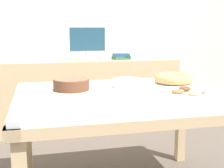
% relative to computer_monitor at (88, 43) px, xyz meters
% --- Properties ---
extents(wall_back, '(8.00, 0.10, 2.60)m').
position_rel_computer_monitor_xyz_m(wall_back, '(-0.01, 0.30, 0.30)').
color(wall_back, silver).
rests_on(wall_back, ground).
extents(dining_table, '(1.44, 1.10, 0.75)m').
position_rel_computer_monitor_xyz_m(dining_table, '(-0.01, -1.58, -0.34)').
color(dining_table, silver).
rests_on(dining_table, ground).
extents(sideboard, '(2.11, 0.44, 0.81)m').
position_rel_computer_monitor_xyz_m(sideboard, '(-0.01, 0.00, -0.60)').
color(sideboard, '#D1B284').
rests_on(sideboard, ground).
extents(computer_monitor, '(0.42, 0.20, 0.38)m').
position_rel_computer_monitor_xyz_m(computer_monitor, '(0.00, 0.00, 0.00)').
color(computer_monitor, silver).
rests_on(computer_monitor, sideboard).
extents(book_stack, '(0.20, 0.20, 0.07)m').
position_rel_computer_monitor_xyz_m(book_stack, '(0.40, 0.00, -0.16)').
color(book_stack, '#2D6638').
rests_on(book_stack, sideboard).
extents(cake_chocolate_round, '(0.29, 0.29, 0.09)m').
position_rel_computer_monitor_xyz_m(cake_chocolate_round, '(-0.35, -1.49, -0.21)').
color(cake_chocolate_round, white).
rests_on(cake_chocolate_round, dining_table).
extents(cake_golden_bundt, '(0.31, 0.31, 0.08)m').
position_rel_computer_monitor_xyz_m(cake_golden_bundt, '(0.42, -1.40, -0.21)').
color(cake_golden_bundt, white).
rests_on(cake_golden_bundt, dining_table).
extents(pastry_platter, '(0.35, 0.35, 0.04)m').
position_rel_computer_monitor_xyz_m(pastry_platter, '(0.36, -1.77, -0.24)').
color(pastry_platter, white).
rests_on(pastry_platter, dining_table).
extents(plate_stack, '(0.21, 0.21, 0.06)m').
position_rel_computer_monitor_xyz_m(plate_stack, '(0.05, -1.41, -0.23)').
color(plate_stack, white).
rests_on(plate_stack, dining_table).
extents(tealight_right_edge, '(0.04, 0.04, 0.04)m').
position_rel_computer_monitor_xyz_m(tealight_right_edge, '(-0.61, -1.40, -0.25)').
color(tealight_right_edge, silver).
rests_on(tealight_right_edge, dining_table).
extents(tealight_centre, '(0.04, 0.04, 0.04)m').
position_rel_computer_monitor_xyz_m(tealight_centre, '(-0.35, -1.97, -0.25)').
color(tealight_centre, silver).
rests_on(tealight_centre, dining_table).
extents(tealight_near_front, '(0.04, 0.04, 0.04)m').
position_rel_computer_monitor_xyz_m(tealight_near_front, '(-0.61, -1.82, -0.25)').
color(tealight_near_front, silver).
rests_on(tealight_near_front, dining_table).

